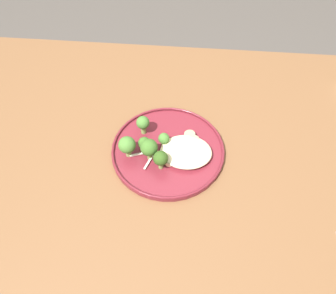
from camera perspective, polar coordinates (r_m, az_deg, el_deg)
name	(u,v)px	position (r m, az deg, el deg)	size (l,w,h in m)	color
ground	(157,257)	(1.45, -1.98, -19.75)	(6.00, 6.00, 0.00)	#47423D
wooden_dining_table	(151,181)	(0.84, -3.22, -6.30)	(1.40, 1.00, 0.74)	brown
dinner_plate	(168,150)	(0.79, 0.00, -0.50)	(0.29, 0.29, 0.02)	maroon
noodle_bed	(186,152)	(0.77, 3.35, -0.87)	(0.13, 0.11, 0.03)	beige
seared_scallop_on_noodles	(194,141)	(0.80, 4.76, 1.16)	(0.03, 0.03, 0.02)	beige
seared_scallop_large_seared	(191,156)	(0.77, 4.21, -1.67)	(0.03, 0.03, 0.01)	#DBB77A
seared_scallop_rear_pale	(176,149)	(0.78, 1.51, -0.43)	(0.02, 0.02, 0.02)	beige
seared_scallop_tilted_round	(169,162)	(0.76, 0.18, -2.83)	(0.02, 0.02, 0.01)	beige
seared_scallop_tiny_bay	(169,154)	(0.77, 0.22, -1.23)	(0.02, 0.02, 0.02)	#E5C689
seared_scallop_left_edge	(190,135)	(0.81, 4.04, 2.19)	(0.03, 0.03, 0.01)	beige
broccoli_floret_near_rim	(148,148)	(0.74, -3.71, -0.13)	(0.04, 0.04, 0.06)	#7A994C
broccoli_floret_front_edge	(164,139)	(0.78, -0.77, 1.46)	(0.03, 0.03, 0.05)	#7A994C
broccoli_floret_rear_charred	(144,143)	(0.77, -4.41, 0.67)	(0.03, 0.03, 0.04)	#89A356
broccoli_floret_small_sprig	(161,159)	(0.73, -1.38, -2.16)	(0.04, 0.04, 0.06)	#7A994C
broccoli_floret_left_leaning	(127,145)	(0.76, -7.58, 0.32)	(0.04, 0.04, 0.06)	#89A356
broccoli_floret_center_pile	(143,123)	(0.80, -4.66, 4.40)	(0.03, 0.03, 0.06)	#7A994C
onion_sliver_pale_crescent	(141,153)	(0.78, -4.99, -1.21)	(0.06, 0.01, 0.00)	silver
onion_sliver_long_sliver	(148,162)	(0.76, -3.80, -2.79)	(0.05, 0.01, 0.00)	silver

